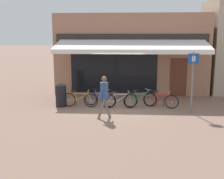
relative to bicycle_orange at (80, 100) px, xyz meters
The scene contains 11 objects.
ground_plane 1.82m from the bicycle_orange, ahead, with size 160.00×160.00×0.00m, color #846656.
shop_front 5.25m from the bicycle_orange, 60.62° to the left, with size 8.72×4.97×4.53m.
bike_rack_rail 1.88m from the bicycle_orange, ahead, with size 4.29×0.04×0.57m.
bicycle_orange is the anchor object (origin of this frame).
bicycle_blue 0.96m from the bicycle_orange, 14.43° to the left, with size 1.60×0.69×0.82m.
bicycle_silver 1.88m from the bicycle_orange, ahead, with size 1.70×0.57×0.79m.
bicycle_green 2.85m from the bicycle_orange, ahead, with size 1.59×0.81×0.84m.
bicycle_red 3.80m from the bicycle_orange, ahead, with size 1.61×0.75×0.82m.
pedestrian_adult 2.29m from the bicycle_orange, 52.51° to the right, with size 0.57×0.58×1.75m.
litter_bin 0.94m from the bicycle_orange, behind, with size 0.52×0.52×1.12m.
parking_sign 5.22m from the bicycle_orange, ahead, with size 0.44×0.07×2.65m.
Camera 1 is at (0.59, -12.64, 3.35)m, focal length 45.00 mm.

